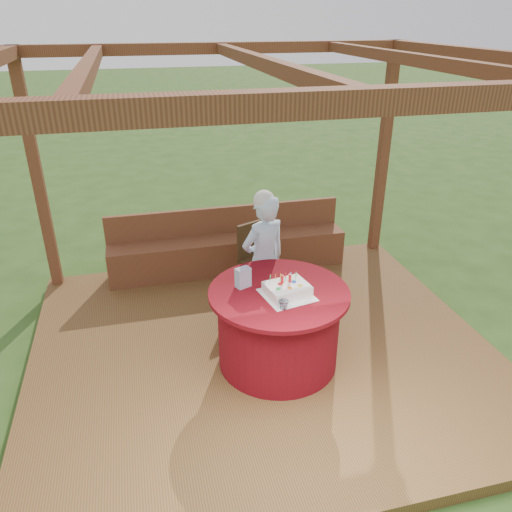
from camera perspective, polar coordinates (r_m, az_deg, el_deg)
The scene contains 10 objects.
ground at distance 5.17m, azimuth 0.68°, elevation -11.20°, with size 60.00×60.00×0.00m, color #2A4A18.
deck at distance 5.14m, azimuth 0.69°, elevation -10.67°, with size 4.50×4.00×0.12m, color brown.
pergola at distance 4.18m, azimuth 0.87°, elevation 16.07°, with size 4.50×4.00×2.72m.
bench at distance 6.41m, azimuth -3.18°, elevation 0.66°, with size 3.00×0.42×0.80m.
table at distance 4.67m, azimuth 2.56°, elevation -8.04°, with size 1.27×1.27×0.78m.
chair at distance 5.80m, azimuth 0.16°, elevation 0.02°, with size 0.53×0.53×0.85m.
elderly_woman at distance 5.12m, azimuth 0.88°, elevation -0.33°, with size 0.61×0.51×1.47m.
birthday_cake at distance 4.38m, azimuth 3.58°, elevation -3.88°, with size 0.48×0.48×0.18m.
gift_bag at distance 4.49m, azimuth -1.49°, elevation -2.47°, with size 0.13×0.08×0.19m, color #CB83B5.
drinking_glass at distance 4.19m, azimuth 3.15°, elevation -5.61°, with size 0.09×0.09×0.08m, color white.
Camera 1 is at (-1.06, -3.98, 3.13)m, focal length 35.00 mm.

